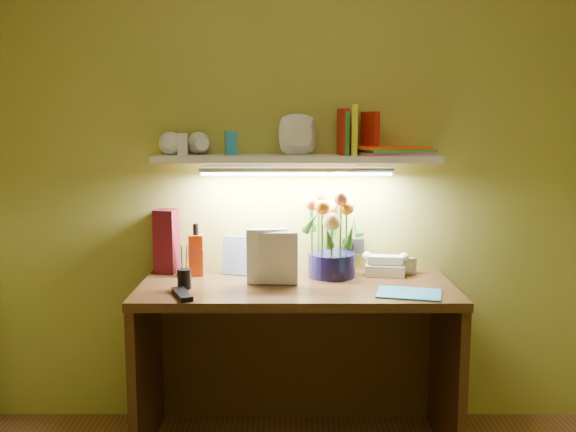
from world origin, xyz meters
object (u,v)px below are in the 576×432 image
object	(u,v)px
desk	(297,366)
whisky_bottle	(196,250)
flower_bouquet	(332,236)
telephone	(385,264)
desk_clock	(408,266)

from	to	relation	value
desk	whisky_bottle	world-z (taller)	whisky_bottle
flower_bouquet	telephone	bearing A→B (deg)	6.78
telephone	whisky_bottle	distance (m)	0.89
flower_bouquet	telephone	distance (m)	0.29
desk_clock	whisky_bottle	xyz separation A→B (m)	(-1.00, -0.03, 0.09)
desk	flower_bouquet	bearing A→B (deg)	44.08
flower_bouquet	desk_clock	size ratio (longest dim) A/B	5.10
desk	desk_clock	world-z (taller)	desk_clock
telephone	desk_clock	size ratio (longest dim) A/B	2.39
desk_clock	whisky_bottle	distance (m)	1.01
telephone	whisky_bottle	xyz separation A→B (m)	(-0.89, -0.01, 0.07)
flower_bouquet	desk_clock	bearing A→B (deg)	8.77
telephone	desk_clock	distance (m)	0.12
desk_clock	whisky_bottle	size ratio (longest dim) A/B	0.31
flower_bouquet	desk_clock	xyz separation A→B (m)	(0.37, 0.06, -0.16)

